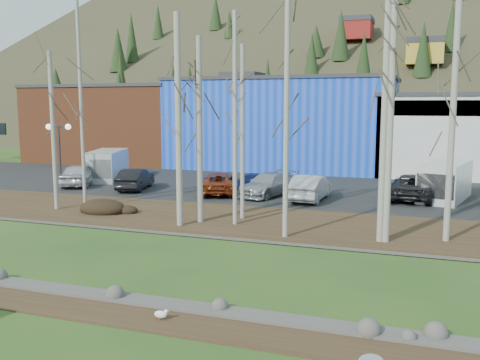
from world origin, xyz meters
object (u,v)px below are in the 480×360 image
at_px(seagull, 161,314).
at_px(car_4, 251,183).
at_px(car_0, 79,174).
at_px(van_grey, 106,165).
at_px(car_2, 219,183).
at_px(street_lamp, 59,138).
at_px(van_white, 444,181).
at_px(car_3, 268,185).
at_px(car_6, 413,187).
at_px(car_5, 310,187).
at_px(car_1, 135,179).

distance_m(seagull, car_4, 20.56).
distance_m(car_0, van_grey, 3.01).
xyz_separation_m(seagull, car_2, (-5.90, 19.38, 0.65)).
height_order(street_lamp, van_grey, street_lamp).
xyz_separation_m(seagull, street_lamp, (-16.82, 17.54, 3.45)).
height_order(car_0, van_white, van_white).
bearing_deg(car_3, car_2, -159.78).
xyz_separation_m(street_lamp, car_6, (22.85, 3.82, -2.72)).
bearing_deg(van_white, car_6, -159.16).
distance_m(car_0, car_2, 10.70).
bearing_deg(van_grey, car_6, -20.01).
relative_size(car_6, van_grey, 1.00).
relative_size(street_lamp, car_0, 0.95).
bearing_deg(car_5, car_2, -2.27).
relative_size(seagull, van_white, 0.08).
xyz_separation_m(car_0, car_5, (16.80, -0.36, -0.01)).
distance_m(car_0, car_6, 22.73).
distance_m(seagull, street_lamp, 24.55).
height_order(car_3, car_6, car_6).
height_order(car_6, van_white, van_white).
distance_m(seagull, van_grey, 27.63).
height_order(car_2, van_white, van_white).
height_order(car_1, car_5, car_5).
distance_m(seagull, van_white, 23.00).
xyz_separation_m(car_3, car_5, (2.86, -0.65, 0.07)).
height_order(street_lamp, car_2, street_lamp).
relative_size(street_lamp, van_white, 0.79).
height_order(car_1, car_4, car_1).
relative_size(seagull, car_5, 0.10).
bearing_deg(car_6, car_5, 26.03).
bearing_deg(car_5, car_1, 1.48).
bearing_deg(car_0, car_6, 165.00).
distance_m(car_6, van_grey, 22.36).
relative_size(car_1, car_2, 0.88).
relative_size(car_0, van_grey, 0.84).
bearing_deg(car_3, car_5, 3.81).
distance_m(car_3, car_5, 2.93).
xyz_separation_m(street_lamp, car_0, (0.22, 1.76, -2.70)).
relative_size(car_1, car_5, 0.91).
height_order(seagull, car_5, car_5).
bearing_deg(van_grey, car_2, -33.21).
bearing_deg(car_3, seagull, -65.72).
bearing_deg(car_2, van_white, 172.02).
distance_m(car_5, van_white, 8.09).
relative_size(street_lamp, car_2, 0.90).
xyz_separation_m(seagull, car_3, (-2.65, 19.59, 0.68)).
distance_m(car_2, car_5, 6.12).
bearing_deg(car_5, car_3, -10.90).
bearing_deg(car_4, car_2, -144.15).
height_order(car_1, car_2, car_1).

